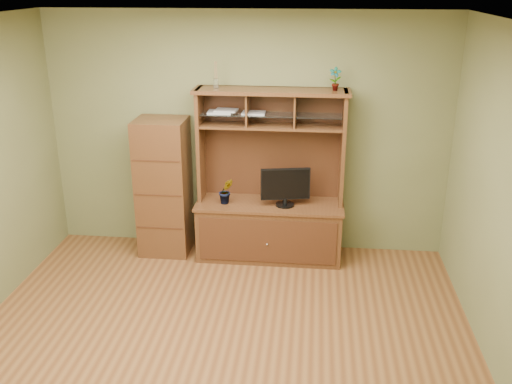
# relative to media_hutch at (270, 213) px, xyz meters

# --- Properties ---
(room) EXTENTS (4.54, 4.04, 2.74)m
(room) POSITION_rel_media_hutch_xyz_m (-0.29, -1.73, 0.83)
(room) COLOR brown
(room) RESTS_ON ground
(media_hutch) EXTENTS (1.66, 0.61, 1.90)m
(media_hutch) POSITION_rel_media_hutch_xyz_m (0.00, 0.00, 0.00)
(media_hutch) COLOR #412412
(media_hutch) RESTS_ON room
(monitor) EXTENTS (0.53, 0.21, 0.43)m
(monitor) POSITION_rel_media_hutch_xyz_m (0.17, -0.08, 0.35)
(monitor) COLOR black
(monitor) RESTS_ON media_hutch
(orchid_plant) EXTENTS (0.19, 0.17, 0.29)m
(orchid_plant) POSITION_rel_media_hutch_xyz_m (-0.48, -0.08, 0.27)
(orchid_plant) COLOR #2E5C1F
(orchid_plant) RESTS_ON media_hutch
(top_plant) EXTENTS (0.14, 0.10, 0.24)m
(top_plant) POSITION_rel_media_hutch_xyz_m (0.66, 0.08, 1.50)
(top_plant) COLOR #2A6523
(top_plant) RESTS_ON media_hutch
(reed_diffuser) EXTENTS (0.06, 0.06, 0.28)m
(reed_diffuser) POSITION_rel_media_hutch_xyz_m (-0.59, 0.08, 1.49)
(reed_diffuser) COLOR silver
(reed_diffuser) RESTS_ON media_hutch
(magazines) EXTENTS (0.62, 0.20, 0.04)m
(magazines) POSITION_rel_media_hutch_xyz_m (-0.42, 0.08, 1.13)
(magazines) COLOR silver
(magazines) RESTS_ON media_hutch
(side_cabinet) EXTENTS (0.56, 0.51, 1.56)m
(side_cabinet) POSITION_rel_media_hutch_xyz_m (-1.20, 0.00, 0.26)
(side_cabinet) COLOR #412412
(side_cabinet) RESTS_ON room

